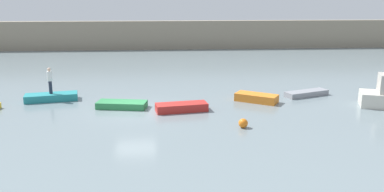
% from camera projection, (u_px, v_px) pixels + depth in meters
% --- Properties ---
extents(ground_plane, '(120.00, 120.00, 0.00)m').
position_uv_depth(ground_plane, '(135.00, 111.00, 24.51)').
color(ground_plane, slate).
extents(embankment_wall, '(80.00, 1.20, 3.66)m').
position_uv_depth(embankment_wall, '(149.00, 35.00, 51.87)').
color(embankment_wall, gray).
rests_on(embankment_wall, ground_plane).
extents(rowboat_teal, '(3.54, 1.80, 0.48)m').
position_uv_depth(rowboat_teal, '(51.00, 97.00, 26.82)').
color(rowboat_teal, teal).
rests_on(rowboat_teal, ground_plane).
extents(rowboat_green, '(3.24, 1.74, 0.41)m').
position_uv_depth(rowboat_green, '(122.00, 105.00, 25.10)').
color(rowboat_green, '#2D7F47').
rests_on(rowboat_green, ground_plane).
extents(rowboat_red, '(3.27, 1.57, 0.49)m').
position_uv_depth(rowboat_red, '(182.00, 107.00, 24.39)').
color(rowboat_red, red).
rests_on(rowboat_red, ground_plane).
extents(rowboat_orange, '(2.93, 2.43, 0.53)m').
position_uv_depth(rowboat_orange, '(256.00, 98.00, 26.54)').
color(rowboat_orange, orange).
rests_on(rowboat_orange, ground_plane).
extents(rowboat_grey, '(3.36, 2.01, 0.37)m').
position_uv_depth(rowboat_grey, '(306.00, 93.00, 28.08)').
color(rowboat_grey, gray).
rests_on(rowboat_grey, ground_plane).
extents(person_white_shirt, '(0.32, 0.32, 1.76)m').
position_uv_depth(person_white_shirt, '(50.00, 79.00, 26.52)').
color(person_white_shirt, '#232838').
rests_on(person_white_shirt, rowboat_teal).
extents(mooring_buoy, '(0.50, 0.50, 0.50)m').
position_uv_depth(mooring_buoy, '(243.00, 123.00, 21.33)').
color(mooring_buoy, orange).
rests_on(mooring_buoy, ground_plane).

